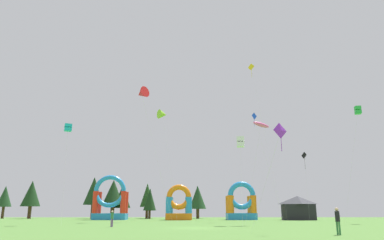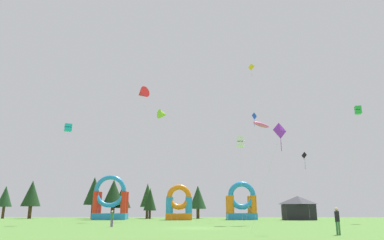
% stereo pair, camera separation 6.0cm
% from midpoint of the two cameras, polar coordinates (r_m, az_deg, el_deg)
% --- Properties ---
extents(ground_plane, '(120.00, 120.00, 0.00)m').
position_cam_midpoint_polar(ground_plane, '(34.35, 0.23, -16.84)').
color(ground_plane, '#548438').
extents(kite_cyan_box, '(1.36, 2.41, 11.85)m').
position_cam_midpoint_polar(kite_cyan_box, '(46.28, -19.10, -1.18)').
color(kite_cyan_box, '#19B7CC').
rests_on(kite_cyan_box, ground_plane).
extents(kite_yellow_diamond, '(1.81, 10.12, 26.30)m').
position_cam_midpoint_polar(kite_yellow_diamond, '(63.69, 9.57, 7.91)').
color(kite_yellow_diamond, yellow).
rests_on(kite_yellow_diamond, ground_plane).
extents(kite_white_box, '(1.15, 4.31, 9.94)m').
position_cam_midpoint_polar(kite_white_box, '(42.12, 7.77, -3.48)').
color(kite_white_box, white).
rests_on(kite_white_box, ground_plane).
extents(kite_black_diamond, '(0.90, 2.31, 11.05)m').
position_cam_midpoint_polar(kite_black_diamond, '(63.91, 17.56, -5.57)').
color(kite_black_diamond, black).
rests_on(kite_black_diamond, ground_plane).
extents(kite_red_delta, '(6.34, 6.92, 21.28)m').
position_cam_midpoint_polar(kite_red_delta, '(59.33, -7.97, 4.20)').
color(kite_red_delta, red).
rests_on(kite_red_delta, ground_plane).
extents(kite_purple_diamond, '(2.82, 1.22, 7.72)m').
position_cam_midpoint_polar(kite_purple_diamond, '(27.34, 14.01, -1.83)').
color(kite_purple_diamond, purple).
rests_on(kite_purple_diamond, ground_plane).
extents(kite_blue_diamond, '(4.00, 0.96, 16.62)m').
position_cam_midpoint_polar(kite_blue_diamond, '(58.02, 9.91, 0.33)').
color(kite_blue_diamond, blue).
rests_on(kite_blue_diamond, ground_plane).
extents(kite_pink_parafoil, '(3.97, 2.76, 12.30)m').
position_cam_midpoint_polar(kite_pink_parafoil, '(44.74, 10.99, -0.75)').
color(kite_pink_parafoil, '#EA599E').
rests_on(kite_pink_parafoil, ground_plane).
extents(kite_lime_delta, '(3.68, 5.20, 17.50)m').
position_cam_midpoint_polar(kite_lime_delta, '(58.27, -4.63, 0.87)').
color(kite_lime_delta, '#8CD826').
rests_on(kite_lime_delta, ground_plane).
extents(kite_green_box, '(3.64, 1.09, 16.07)m').
position_cam_midpoint_polar(kite_green_box, '(56.30, 24.96, 1.42)').
color(kite_green_box, green).
rests_on(kite_green_box, ground_plane).
extents(person_near_camera, '(0.42, 0.42, 1.73)m').
position_cam_midpoint_polar(person_near_camera, '(26.13, 22.20, -14.35)').
color(person_near_camera, '#33723F').
rests_on(person_near_camera, ground_plane).
extents(person_far_side, '(0.38, 0.38, 1.57)m').
position_cam_midpoint_polar(person_far_side, '(37.51, -12.58, -14.87)').
color(person_far_side, '#724C8C').
rests_on(person_far_side, ground_plane).
extents(inflatable_blue_arch, '(4.59, 4.18, 6.10)m').
position_cam_midpoint_polar(inflatable_blue_arch, '(65.36, -2.04, -13.70)').
color(inflatable_blue_arch, orange).
rests_on(inflatable_blue_arch, ground_plane).
extents(inflatable_red_slide, '(5.21, 4.17, 6.74)m').
position_cam_midpoint_polar(inflatable_red_slide, '(67.24, 7.91, -13.40)').
color(inflatable_red_slide, '#268CD8').
rests_on(inflatable_red_slide, ground_plane).
extents(inflatable_orange_dome, '(5.97, 3.54, 7.88)m').
position_cam_midpoint_polar(inflatable_orange_dome, '(68.06, -12.86, -12.77)').
color(inflatable_orange_dome, '#268CD8').
rests_on(inflatable_orange_dome, ground_plane).
extents(festival_tent, '(5.12, 3.53, 4.10)m').
position_cam_midpoint_polar(festival_tent, '(67.08, 16.61, -13.28)').
color(festival_tent, black).
rests_on(festival_tent, ground_plane).
extents(tree_row_0, '(3.07, 3.07, 6.83)m').
position_cam_midpoint_polar(tree_row_0, '(88.45, -27.60, -10.75)').
color(tree_row_0, '#4C331E').
rests_on(tree_row_0, ground_plane).
extents(tree_row_1, '(3.95, 3.95, 7.83)m').
position_cam_midpoint_polar(tree_row_1, '(84.29, -24.15, -10.66)').
color(tree_row_1, '#4C331E').
rests_on(tree_row_1, ground_plane).
extents(tree_row_2, '(3.99, 3.99, 8.40)m').
position_cam_midpoint_polar(tree_row_2, '(77.82, -15.32, -10.87)').
color(tree_row_2, '#4C331E').
rests_on(tree_row_2, ground_plane).
extents(tree_row_3, '(4.30, 4.30, 7.90)m').
position_cam_midpoint_polar(tree_row_3, '(77.73, -12.38, -11.23)').
color(tree_row_3, '#4C331E').
rests_on(tree_row_3, ground_plane).
extents(tree_row_4, '(3.62, 3.62, 6.98)m').
position_cam_midpoint_polar(tree_row_4, '(79.72, -10.98, -11.90)').
color(tree_row_4, '#4C331E').
rests_on(tree_row_4, ground_plane).
extents(tree_row_5, '(3.02, 3.02, 7.34)m').
position_cam_midpoint_polar(tree_row_5, '(78.97, -7.08, -11.82)').
color(tree_row_5, '#4C331E').
rests_on(tree_row_5, ground_plane).
extents(tree_row_6, '(2.64, 2.64, 6.14)m').
position_cam_midpoint_polar(tree_row_6, '(75.98, -6.67, -12.46)').
color(tree_row_6, '#4C331E').
rests_on(tree_row_6, ground_plane).
extents(tree_row_7, '(3.58, 3.58, 6.81)m').
position_cam_midpoint_polar(tree_row_7, '(77.62, 0.97, -12.22)').
color(tree_row_7, '#4C331E').
rests_on(tree_row_7, ground_plane).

